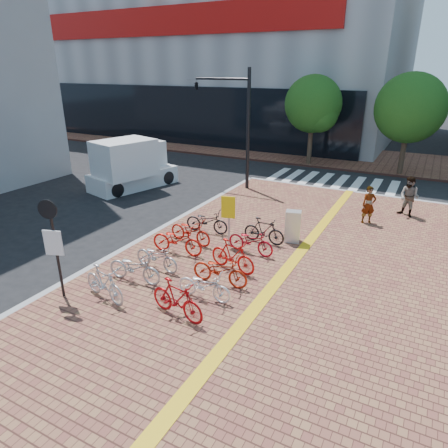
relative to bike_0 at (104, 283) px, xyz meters
The scene contains 26 objects.
ground 3.40m from the bike_0, 51.03° to the left, with size 120.00×120.00×0.00m, color black.
sidewalk 5.67m from the bike_0, 25.35° to the right, with size 14.00×34.00×0.15m, color brown.
tactile_strip 4.78m from the bike_0, 30.52° to the right, with size 0.40×34.00×0.01m, color gold.
kerb_north 15.46m from the bike_0, 70.75° to the left, with size 14.00×0.25×0.15m, color gray.
far_sidewalk 23.69m from the bike_0, 84.93° to the left, with size 70.00×8.00×0.15m, color brown.
crosswalk 16.80m from the bike_0, 81.12° to the left, with size 7.50×4.00×0.01m.
street_trees 21.55m from the bike_0, 70.41° to the left, with size 16.20×4.60×6.35m.
bike_0 is the anchor object (origin of this frame).
bike_1 1.24m from the bike_0, 85.81° to the left, with size 0.65×1.87×0.98m, color #A7A8AC.
bike_2 2.25m from the bike_0, 84.76° to the left, with size 0.61×1.75×0.92m, color #A2A2A7.
bike_3 3.59m from the bike_0, 88.10° to the left, with size 0.70×1.99×1.05m, color red.
bike_4 4.60m from the bike_0, 89.45° to the left, with size 0.66×1.89×0.99m, color #A3140B.
bike_5 5.83m from the bike_0, 89.33° to the left, with size 0.64×1.84×0.96m, color black.
bike_6 2.38m from the bike_0, ahead, with size 0.51×1.82×1.09m, color #A00B0F.
bike_7 2.91m from the bike_0, 28.36° to the left, with size 0.59×1.70×0.90m, color white.
bike_8 3.48m from the bike_0, 42.69° to the left, with size 0.65×1.86×0.98m, color #9E1D0B.
bike_9 4.18m from the bike_0, 53.47° to the left, with size 0.50×1.78×1.07m, color red.
bike_10 5.45m from the bike_0, 62.95° to the left, with size 0.63×1.82×0.95m, color #A30B1A.
bike_11 6.45m from the bike_0, 66.70° to the left, with size 0.47×1.67×1.01m, color black.
pedestrian_a 11.55m from the bike_0, 60.28° to the left, with size 0.60×0.40×1.65m, color gray.
pedestrian_b 13.80m from the bike_0, 58.63° to the left, with size 0.89×0.69×1.83m, color #484A5B.
utility_box 7.43m from the bike_0, 62.05° to the left, with size 0.58×0.42×1.26m, color silver.
yellow_sign 5.38m from the bike_0, 74.39° to the left, with size 0.52×0.19×1.94m.
notice_sign 1.93m from the bike_0, 159.02° to the right, with size 0.55×0.22×3.04m.
traffic_light_pole 13.32m from the bike_0, 102.02° to the left, with size 3.42×1.32×6.37m.
box_truck 12.38m from the bike_0, 126.31° to the left, with size 3.33×5.31×2.85m.
Camera 1 is at (5.73, -9.91, 6.54)m, focal length 32.00 mm.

